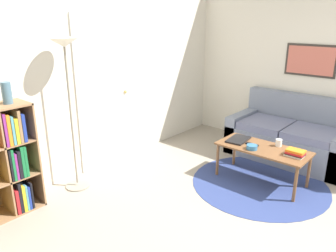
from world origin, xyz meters
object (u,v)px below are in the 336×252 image
Objects in this scene: cup at (279,143)px; floor_lamp at (66,64)px; laptop at (238,139)px; bowl at (252,147)px; coffee_table at (263,151)px; vase_on_shelf at (7,93)px; couch at (291,138)px.

floor_lamp is at bearing 135.32° from cup.
bowl is (-0.16, -0.27, 0.02)m from laptop.
floor_lamp is at bearing 133.32° from bowl.
cup is at bearing -35.75° from coffee_table.
laptop is 1.71× the size of vase_on_shelf.
couch reaches higher than coffee_table.
laptop is 0.31m from bowl.
floor_lamp is 2.30m from bowl.
couch is 7.57× the size of vase_on_shelf.
coffee_table is 0.17m from bowl.
cup is (1.73, -1.71, -0.97)m from floor_lamp.
coffee_table is 5.04× the size of vase_on_shelf.
floor_lamp is 2.47m from coffee_table.
couch is 0.87m from cup.
coffee_table is 0.35m from laptop.
floor_lamp is 19.72× the size of cup.
bowl is (-1.13, 0.05, 0.19)m from couch.
floor_lamp is 2.61m from cup.
cup is (-0.83, -0.15, 0.20)m from couch.
floor_lamp reaches higher than bowl.
floor_lamp is 2.25m from laptop.
floor_lamp is 1.07× the size of couch.
couch is 3.70m from vase_on_shelf.
floor_lamp is 13.50× the size of bowl.
couch is (2.55, -1.56, -1.18)m from floor_lamp.
vase_on_shelf reaches higher than couch.
vase_on_shelf is at bearing 152.89° from couch.
coffee_table is at bearing -37.20° from vase_on_shelf.
couch is 1.15m from bowl.
floor_lamp reaches higher than laptop.
coffee_table is at bearing -45.49° from floor_lamp.
cup is at bearing -33.08° from bowl.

